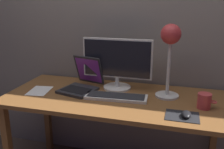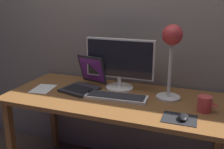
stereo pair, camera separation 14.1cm
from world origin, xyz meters
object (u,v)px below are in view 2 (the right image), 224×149
desk_lamp (172,45)px  keyboard_main (116,97)px  mouse (184,117)px  coffee_mug (205,104)px  monitor (120,62)px  laptop (86,80)px

desk_lamp → keyboard_main: bearing=-158.7°
desk_lamp → mouse: (0.14, -0.31, -0.36)m
coffee_mug → monitor: bearing=161.4°
keyboard_main → laptop: bearing=157.2°
desk_lamp → monitor: bearing=169.6°
desk_lamp → mouse: 0.50m
mouse → laptop: bearing=158.7°
laptop → desk_lamp: 0.72m
monitor → keyboard_main: monitor is taller
keyboard_main → coffee_mug: (0.59, -0.01, 0.04)m
mouse → coffee_mug: (0.11, 0.17, 0.03)m
monitor → mouse: 0.68m
coffee_mug → keyboard_main: bearing=179.2°
desk_lamp → coffee_mug: desk_lamp is taller
keyboard_main → monitor: bearing=102.7°
monitor → coffee_mug: bearing=-18.6°
coffee_mug → mouse: bearing=-122.9°
desk_lamp → coffee_mug: bearing=-30.2°
keyboard_main → mouse: (0.48, -0.18, 0.01)m
monitor → desk_lamp: bearing=-10.4°
monitor → keyboard_main: (0.05, -0.21, -0.20)m
desk_lamp → laptop: bearing=-179.2°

